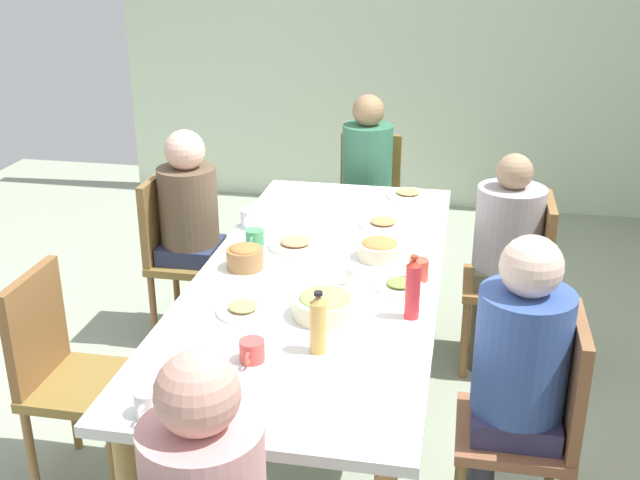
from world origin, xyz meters
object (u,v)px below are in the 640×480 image
Objects in this scene: person_3 at (517,364)px; chair_2 at (368,198)px; cup_4 at (252,351)px; bottle_0 at (413,288)px; chair_4 at (177,248)px; chair_5 at (65,368)px; plate_4 at (408,194)px; cup_1 at (353,277)px; bowl_1 at (245,256)px; plate_1 at (243,309)px; bowl_0 at (325,305)px; cup_5 at (249,218)px; dining_table at (320,285)px; cup_0 at (255,238)px; plate_0 at (383,224)px; cup_2 at (148,403)px; person_0 at (506,241)px; cup_3 at (419,270)px; chair_3 at (538,418)px; bottle_1 at (318,324)px; plate_2 at (296,244)px; plate_3 at (400,286)px; person_2 at (367,172)px; chair_0 at (521,274)px; person_4 at (191,216)px.

chair_2 is at bearing -160.16° from person_3.
cup_4 is 0.67m from bottle_0.
chair_4 and chair_5 have the same top height.
plate_4 is 1.22m from cup_1.
plate_4 is 1.26m from bowl_1.
bowl_0 is at bearing 96.09° from plate_1.
cup_5 reaches higher than plate_1.
chair_5 reaches higher than dining_table.
cup_0 is 1.04m from cup_4.
plate_0 is at bearing -153.77° from person_3.
chair_2 is 2.77m from cup_2.
person_0 is at bearing 127.50° from dining_table.
chair_3 is at bearing 37.42° from cup_3.
cup_5 reaches higher than plate_4.
bottle_1 is (2.27, 0.12, 0.32)m from chair_2.
chair_2 reaches higher than plate_2.
chair_5 is at bearing -55.41° from dining_table.
person_0 is 1.22m from cup_0.
plate_2 is 1.01× the size of bowl_0.
plate_3 is 0.69m from bowl_1.
plate_2 is at bearing -7.46° from person_2.
plate_3 is at bearing -138.98° from person_3.
bowl_0 is at bearing 32.14° from cup_5.
dining_table is 0.42m from bowl_0.
person_3 is 2.11m from chair_4.
chair_2 is 3.58× the size of bowl_0.
plate_1 is 0.88× the size of plate_4.
cup_2 is at bearing -25.44° from cup_1.
chair_2 reaches higher than cup_0.
chair_2 is at bearing -168.31° from plate_3.
plate_1 is 1.59m from plate_4.
person_2 reaches higher than chair_0.
person_3 reaches higher than dining_table.
cup_0 reaches higher than plate_2.
bottle_1 is (0.66, -0.30, 0.06)m from cup_3.
bowl_1 reaches higher than plate_3.
bottle_1 is (1.28, -0.68, 0.15)m from person_0.
person_4 is at bearing -90.87° from plate_0.
chair_3 is (2.14, 0.89, -0.20)m from person_2.
cup_4 is at bearing -80.55° from person_3.
chair_4 is 1.44m from bowl_0.
person_2 reaches higher than chair_5.
chair_0 is 0.82m from cup_3.
person_3 is 1.32× the size of chair_5.
plate_3 is 0.12m from cup_3.
cup_4 is at bearing -33.78° from plate_3.
bottle_0 reaches higher than bottle_1.
person_4 reaches higher than chair_0.
dining_table is 0.57m from bottle_0.
plate_2 is at bearing -113.83° from cup_3.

